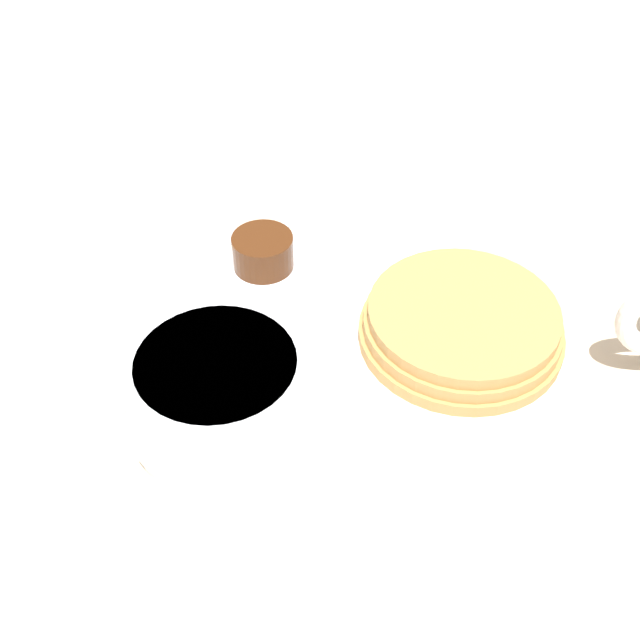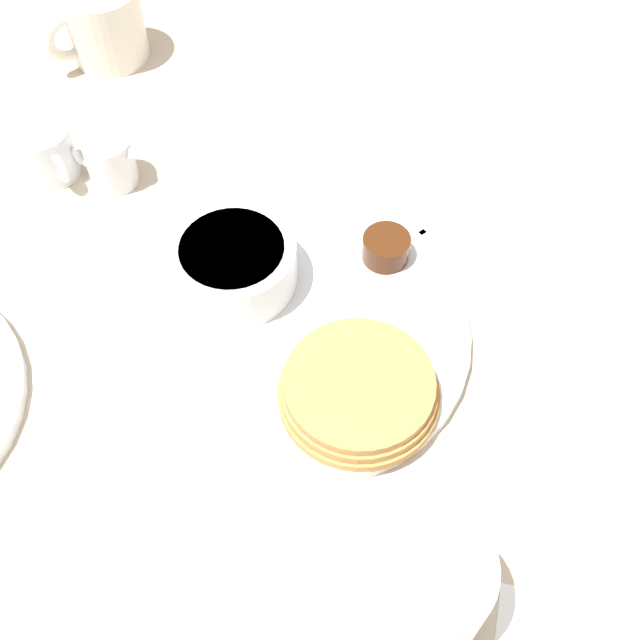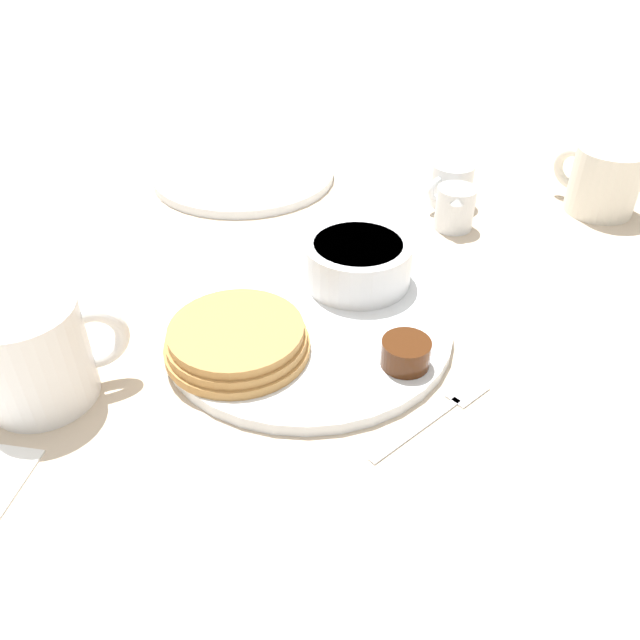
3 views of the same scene
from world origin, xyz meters
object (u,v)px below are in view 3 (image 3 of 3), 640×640
object	(u,v)px
plate	(307,325)
creamer_pitcher_near	(455,207)
fork	(443,409)
second_mug	(603,180)
creamer_pitcher_far	(451,184)
bowl	(357,261)
coffee_mug	(36,353)

from	to	relation	value
plate	creamer_pitcher_near	size ratio (longest dim) A/B	4.06
plate	creamer_pitcher_near	bearing A→B (deg)	161.54
fork	creamer_pitcher_near	bearing A→B (deg)	-169.19
second_mug	plate	bearing A→B (deg)	-33.62
creamer_pitcher_far	second_mug	world-z (taller)	second_mug
creamer_pitcher_far	fork	bearing A→B (deg)	11.71
plate	bowl	bearing A→B (deg)	165.64
plate	coffee_mug	size ratio (longest dim) A/B	2.64
creamer_pitcher_near	coffee_mug	bearing A→B (deg)	-31.22
bowl	creamer_pitcher_near	distance (m)	0.19
creamer_pitcher_near	second_mug	world-z (taller)	second_mug
plate	second_mug	distance (m)	0.46
creamer_pitcher_far	second_mug	bearing A→B (deg)	106.63
coffee_mug	creamer_pitcher_near	size ratio (longest dim) A/B	1.54
coffee_mug	fork	world-z (taller)	coffee_mug
bowl	creamer_pitcher_near	size ratio (longest dim) A/B	1.62
coffee_mug	plate	bearing A→B (deg)	134.03
bowl	creamer_pitcher_far	world-z (taller)	bowl
creamer_pitcher_far	creamer_pitcher_near	bearing A→B (deg)	16.30
plate	second_mug	world-z (taller)	second_mug
plate	creamer_pitcher_far	size ratio (longest dim) A/B	3.90
plate	coffee_mug	world-z (taller)	coffee_mug
coffee_mug	second_mug	distance (m)	0.70
fork	bowl	bearing A→B (deg)	-138.58
creamer_pitcher_near	plate	bearing A→B (deg)	-18.46
plate	bowl	size ratio (longest dim) A/B	2.50
creamer_pitcher_far	plate	bearing A→B (deg)	-12.10
creamer_pitcher_far	fork	distance (m)	0.40
fork	second_mug	xyz separation A→B (m)	(-0.44, 0.10, 0.04)
bowl	coffee_mug	bearing A→B (deg)	-37.68
creamer_pitcher_near	second_mug	size ratio (longest dim) A/B	0.63
plate	creamer_pitcher_far	distance (m)	0.34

